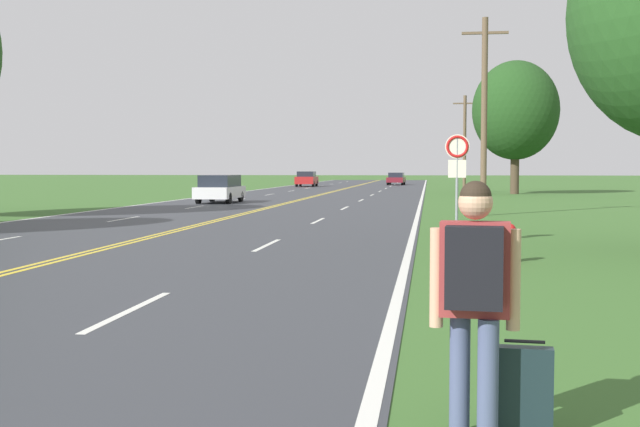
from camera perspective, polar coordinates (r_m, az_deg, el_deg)
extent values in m
cube|color=silver|center=(10.85, -13.39, -6.74)|extent=(0.12, 3.00, 0.00)
cube|color=silver|center=(19.45, -3.78, -2.25)|extent=(0.12, 3.00, 0.00)
cube|color=silver|center=(28.29, -0.13, -0.52)|extent=(0.12, 3.00, 0.00)
cube|color=silver|center=(37.21, 1.77, 0.39)|extent=(0.12, 3.00, 0.00)
cube|color=silver|center=(46.17, 2.94, 0.95)|extent=(0.12, 3.00, 0.00)
cube|color=silver|center=(55.13, 3.72, 1.32)|extent=(0.12, 3.00, 0.00)
cube|color=silver|center=(64.11, 4.29, 1.59)|extent=(0.12, 3.00, 0.00)
cube|color=silver|center=(73.09, 4.72, 1.80)|extent=(0.12, 3.00, 0.00)
cube|color=silver|center=(82.08, 5.05, 1.95)|extent=(0.12, 3.00, 0.00)
cube|color=silver|center=(91.07, 5.32, 2.08)|extent=(0.12, 3.00, 0.00)
cube|color=silver|center=(100.06, 5.54, 2.19)|extent=(0.12, 3.00, 0.00)
cube|color=silver|center=(109.05, 5.73, 2.27)|extent=(0.12, 3.00, 0.00)
cube|color=silver|center=(30.13, -13.77, -0.38)|extent=(0.12, 3.00, 0.00)
cube|color=silver|center=(38.63, -8.87, 0.46)|extent=(0.12, 3.00, 0.00)
cube|color=silver|center=(47.31, -5.75, 0.99)|extent=(0.12, 3.00, 0.00)
cube|color=silver|center=(56.09, -3.61, 1.36)|extent=(0.12, 3.00, 0.00)
cube|color=silver|center=(64.94, -2.04, 1.62)|extent=(0.12, 3.00, 0.00)
cube|color=silver|center=(73.82, -0.85, 1.82)|extent=(0.12, 3.00, 0.00)
cube|color=silver|center=(82.73, 0.08, 1.98)|extent=(0.12, 3.00, 0.00)
cube|color=silver|center=(91.65, 0.83, 2.10)|extent=(0.12, 3.00, 0.00)
cube|color=silver|center=(100.59, 1.45, 2.21)|extent=(0.12, 3.00, 0.00)
cube|color=silver|center=(109.54, 1.97, 2.29)|extent=(0.12, 3.00, 0.00)
cylinder|color=#475175|center=(5.80, 9.91, -11.25)|extent=(0.14, 0.14, 0.87)
cylinder|color=#475175|center=(5.64, 11.85, -11.69)|extent=(0.14, 0.14, 0.87)
cube|color=#993333|center=(5.58, 10.95, -3.90)|extent=(0.48, 0.23, 0.65)
sphere|color=tan|center=(5.54, 11.00, 0.77)|extent=(0.24, 0.24, 0.24)
sphere|color=#2D2319|center=(5.54, 11.01, 1.19)|extent=(0.22, 0.22, 0.22)
cylinder|color=tan|center=(5.60, 8.29, -4.52)|extent=(0.09, 0.09, 0.69)
cylinder|color=tan|center=(5.59, 13.60, -4.60)|extent=(0.09, 0.09, 0.69)
cube|color=black|center=(5.39, 10.90, -3.81)|extent=(0.39, 0.21, 0.55)
cube|color=#19282D|center=(5.91, 14.30, -12.20)|extent=(0.40, 0.16, 0.64)
cylinder|color=black|center=(5.83, 14.35, -8.81)|extent=(0.28, 0.05, 0.02)
cylinder|color=red|center=(16.48, 13.30, -2.36)|extent=(0.28, 0.28, 0.58)
sphere|color=red|center=(16.45, 13.31, -1.16)|extent=(0.27, 0.27, 0.27)
cylinder|color=red|center=(16.49, 13.93, -2.14)|extent=(0.08, 0.10, 0.10)
cylinder|color=red|center=(16.46, 12.67, -2.14)|extent=(0.08, 0.10, 0.10)
cylinder|color=gray|center=(20.18, 9.71, 1.65)|extent=(0.07, 0.07, 2.66)
cylinder|color=silver|center=(20.16, 9.74, 4.72)|extent=(0.60, 0.02, 0.60)
torus|color=red|center=(20.15, 9.74, 4.72)|extent=(0.55, 0.07, 0.55)
cube|color=silver|center=(20.15, 9.73, 3.15)|extent=(0.44, 0.02, 0.44)
cylinder|color=brown|center=(32.32, 11.59, 6.73)|extent=(0.24, 0.24, 7.74)
cube|color=brown|center=(32.68, 11.66, 12.47)|extent=(1.80, 0.12, 0.10)
cylinder|color=brown|center=(62.14, 10.25, 4.88)|extent=(0.24, 0.24, 7.37)
cube|color=brown|center=(62.31, 10.27, 7.71)|extent=(1.80, 0.12, 0.10)
cylinder|color=#473828|center=(59.29, 13.68, 2.99)|extent=(0.62, 0.62, 3.38)
ellipsoid|color=#1E4219|center=(59.43, 13.74, 7.14)|extent=(6.15, 6.15, 7.08)
cylinder|color=black|center=(44.83, -7.68, 1.22)|extent=(0.20, 0.60, 0.60)
cylinder|color=black|center=(44.43, -5.66, 1.21)|extent=(0.20, 0.60, 0.60)
cylinder|color=black|center=(42.27, -8.64, 1.09)|extent=(0.20, 0.60, 0.60)
cylinder|color=black|center=(41.84, -6.51, 1.08)|extent=(0.20, 0.60, 0.60)
cube|color=white|center=(43.32, -7.12, 1.51)|extent=(1.82, 4.31, 0.60)
cube|color=#1E232D|center=(43.31, -7.12, 2.32)|extent=(1.60, 3.02, 0.62)
cylinder|color=black|center=(81.59, -1.40, 2.17)|extent=(0.20, 0.62, 0.62)
cylinder|color=black|center=(81.36, -0.25, 2.16)|extent=(0.20, 0.62, 0.62)
cylinder|color=black|center=(79.17, -1.67, 2.13)|extent=(0.20, 0.62, 0.62)
cylinder|color=black|center=(78.93, -0.49, 2.13)|extent=(0.20, 0.62, 0.62)
cube|color=#A81E1E|center=(80.25, -0.95, 2.38)|extent=(1.88, 3.97, 0.72)
cube|color=#1E232D|center=(80.09, -0.97, 2.82)|extent=(1.65, 2.19, 0.52)
cylinder|color=black|center=(86.79, 5.88, 2.23)|extent=(0.23, 0.68, 0.67)
cylinder|color=black|center=(86.93, 4.84, 2.24)|extent=(0.23, 0.68, 0.67)
cylinder|color=black|center=(89.39, 6.01, 2.26)|extent=(0.23, 0.68, 0.67)
cylinder|color=black|center=(89.52, 5.00, 2.27)|extent=(0.23, 0.68, 0.67)
cube|color=maroon|center=(88.15, 5.44, 2.41)|extent=(1.97, 4.29, 0.54)
cube|color=#1E232D|center=(88.31, 5.45, 2.75)|extent=(1.67, 2.38, 0.51)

